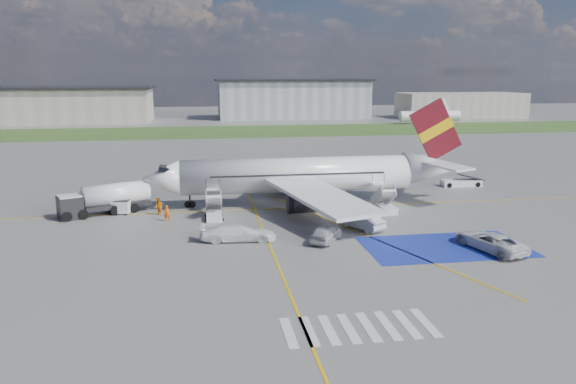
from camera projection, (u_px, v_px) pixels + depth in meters
name	position (u px, v px, depth m)	size (l,w,h in m)	color
ground	(322.00, 239.00, 50.92)	(400.00, 400.00, 0.00)	#60605E
grass_strip	(241.00, 131.00, 142.63)	(400.00, 30.00, 0.01)	#2D4C1E
taxiway_line_main	(299.00, 208.00, 62.50)	(120.00, 0.20, 0.01)	gold
taxiway_line_cross	(285.00, 282.00, 40.49)	(0.20, 60.00, 0.01)	gold
taxiway_line_diag	(299.00, 208.00, 62.50)	(0.20, 60.00, 0.01)	gold
staging_box	(445.00, 247.00, 48.60)	(14.00, 8.00, 0.01)	navy
crosswalk	(359.00, 328.00, 33.26)	(9.00, 4.00, 0.01)	silver
terminal_west	(47.00, 105.00, 166.88)	(60.00, 22.00, 10.00)	gray
terminal_centre	(293.00, 99.00, 183.07)	(48.00, 18.00, 12.00)	gray
terminal_east	(460.00, 105.00, 185.22)	(40.00, 16.00, 8.00)	gray
airliner	(309.00, 174.00, 63.95)	(36.81, 32.95, 11.92)	silver
airstairs_fwd	(214.00, 213.00, 57.72)	(1.90, 5.20, 3.60)	silver
airstairs_aft	(386.00, 206.00, 60.58)	(1.90, 5.20, 3.60)	silver
fuel_tanker	(105.00, 201.00, 59.64)	(9.54, 6.00, 3.19)	black
gpu_cart	(121.00, 208.00, 59.66)	(2.02, 1.51, 1.52)	silver
belt_loader	(461.00, 183.00, 74.28)	(5.65, 2.31, 1.67)	silver
car_silver_a	(326.00, 233.00, 49.99)	(1.81, 4.50, 1.53)	#A9ACB1
car_silver_b	(362.00, 221.00, 53.99)	(1.71, 4.91, 1.62)	#ADB0B4
van_white_a	(490.00, 238.00, 47.64)	(2.49, 5.40, 2.03)	silver
van_white_b	(238.00, 230.00, 50.14)	(2.05, 5.05, 1.98)	white
crew_fwd	(167.00, 213.00, 56.78)	(0.60, 0.40, 1.65)	#E2550B
crew_nose	(159.00, 207.00, 59.12)	(0.90, 0.70, 1.86)	orange
crew_aft	(349.00, 210.00, 58.23)	(0.99, 0.41, 1.69)	orange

